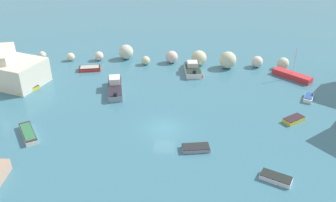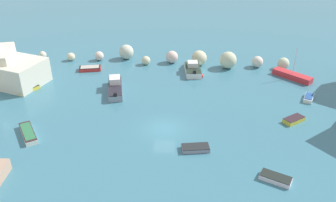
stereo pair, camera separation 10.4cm
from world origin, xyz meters
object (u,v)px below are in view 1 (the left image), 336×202
object	(u,v)px
moored_boat_3	(90,68)
moored_boat_6	(196,148)
moored_boat_4	(28,133)
moored_boat_7	(294,119)
moored_boat_8	(28,90)
moored_boat_0	(115,87)
moored_boat_2	(309,98)
moored_boat_5	(193,69)
moored_boat_9	(292,75)
channel_buoy	(201,76)
moored_boat_1	(276,178)

from	to	relation	value
moored_boat_3	moored_boat_6	distance (m)	25.57
moored_boat_4	moored_boat_7	distance (m)	30.40
moored_boat_8	moored_boat_4	bearing A→B (deg)	-122.58
moored_boat_0	moored_boat_6	bearing A→B (deg)	-151.10
moored_boat_2	moored_boat_5	bearing A→B (deg)	86.23
moored_boat_0	moored_boat_5	xyz separation A→B (m)	(10.38, 7.18, -0.02)
moored_boat_5	moored_boat_6	distance (m)	19.68
moored_boat_4	moored_boat_8	bearing A→B (deg)	169.86
moored_boat_3	moored_boat_4	world-z (taller)	moored_boat_4
moored_boat_3	moored_boat_6	xyz separation A→B (m)	(16.85, -19.23, -0.06)
moored_boat_2	moored_boat_5	xyz separation A→B (m)	(-15.44, 7.25, 0.32)
moored_boat_8	moored_boat_9	size ratio (longest dim) A/B	0.61
channel_buoy	moored_boat_9	bearing A→B (deg)	4.50
channel_buoy	moored_boat_5	size ratio (longest dim) A/B	0.13
moored_boat_3	moored_boat_5	bearing A→B (deg)	168.41
moored_boat_2	moored_boat_5	world-z (taller)	moored_boat_5
moored_boat_2	moored_boat_7	distance (m)	6.55
moored_boat_7	channel_buoy	bearing A→B (deg)	-83.81
moored_boat_8	moored_boat_0	bearing A→B (deg)	-52.03
channel_buoy	moored_boat_0	world-z (taller)	moored_boat_0
moored_boat_4	moored_boat_9	distance (m)	36.98
channel_buoy	moored_boat_3	bearing A→B (deg)	175.87
moored_boat_1	moored_boat_6	xyz separation A→B (m)	(-7.45, 4.00, -0.01)
moored_boat_3	moored_boat_7	size ratio (longest dim) A/B	1.27
moored_boat_6	moored_boat_8	bearing A→B (deg)	-36.46
moored_boat_7	moored_boat_9	bearing A→B (deg)	-138.91
channel_buoy	moored_boat_3	size ratio (longest dim) A/B	0.18
moored_boat_1	moored_boat_3	size ratio (longest dim) A/B	0.87
moored_boat_6	moored_boat_7	world-z (taller)	moored_boat_7
channel_buoy	moored_boat_8	world-z (taller)	channel_buoy
channel_buoy	moored_boat_6	distance (m)	17.99
moored_boat_0	moored_boat_7	size ratio (longest dim) A/B	2.28
moored_boat_7	moored_boat_4	bearing A→B (deg)	-27.08
moored_boat_2	moored_boat_7	bearing A→B (deg)	172.65
moored_boat_4	moored_boat_7	xyz separation A→B (m)	(29.86, 5.69, -0.04)
moored_boat_1	moored_boat_6	world-z (taller)	moored_boat_1
channel_buoy	moored_boat_8	size ratio (longest dim) A/B	0.19
channel_buoy	moored_boat_4	bearing A→B (deg)	-138.03
moored_boat_6	moored_boat_9	xyz separation A→B (m)	(13.79, 19.04, 0.19)
moored_boat_9	moored_boat_1	bearing A→B (deg)	-64.28
moored_boat_7	moored_boat_2	bearing A→B (deg)	-156.59
moored_boat_6	moored_boat_9	bearing A→B (deg)	-136.38
moored_boat_0	moored_boat_1	size ratio (longest dim) A/B	2.06
moored_boat_4	moored_boat_6	xyz separation A→B (m)	(18.48, -0.98, -0.07)
moored_boat_6	channel_buoy	bearing A→B (deg)	-101.82
channel_buoy	moored_boat_0	size ratio (longest dim) A/B	0.10
moored_boat_5	moored_boat_6	bearing A→B (deg)	175.06
moored_boat_3	channel_buoy	bearing A→B (deg)	162.76
moored_boat_1	moored_boat_5	size ratio (longest dim) A/B	0.64
moored_boat_1	moored_boat_8	size ratio (longest dim) A/B	0.95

